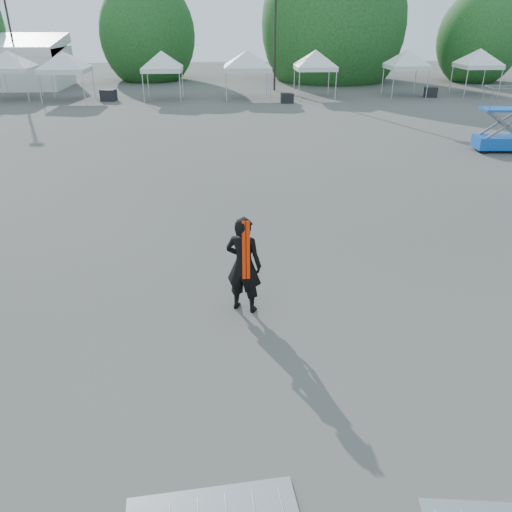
{
  "coord_description": "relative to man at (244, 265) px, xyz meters",
  "views": [
    {
      "loc": [
        -1.21,
        -10.69,
        5.56
      ],
      "look_at": [
        -0.66,
        -1.89,
        1.3
      ],
      "focal_mm": 35.0,
      "sensor_mm": 36.0,
      "label": 1
    }
  ],
  "objects": [
    {
      "name": "ground",
      "position": [
        0.89,
        1.73,
        -1.04
      ],
      "size": [
        120.0,
        120.0,
        0.0
      ],
      "primitive_type": "plane",
      "color": "#474442",
      "rests_on": "ground"
    },
    {
      "name": "light_pole_west",
      "position": [
        -17.11,
        35.73,
        4.73
      ],
      "size": [
        0.6,
        0.25,
        10.3
      ],
      "color": "black",
      "rests_on": "ground"
    },
    {
      "name": "light_pole_east",
      "position": [
        3.89,
        33.73,
        4.48
      ],
      "size": [
        0.6,
        0.25,
        9.8
      ],
      "color": "black",
      "rests_on": "ground"
    },
    {
      "name": "tree_mid_w",
      "position": [
        -7.11,
        41.73,
        2.89
      ],
      "size": [
        4.16,
        4.16,
        6.33
      ],
      "color": "#382314",
      "rests_on": "ground"
    },
    {
      "name": "tree_mid_e",
      "position": [
        9.89,
        40.73,
        3.8
      ],
      "size": [
        5.12,
        5.12,
        7.79
      ],
      "color": "#382314",
      "rests_on": "ground"
    },
    {
      "name": "tree_far_e",
      "position": [
        22.89,
        38.73,
        2.59
      ],
      "size": [
        3.84,
        3.84,
        5.84
      ],
      "color": "#382314",
      "rests_on": "ground"
    },
    {
      "name": "tent_b",
      "position": [
        -15.56,
        30.12,
        2.02
      ],
      "size": [
        4.47,
        4.47,
        3.88
      ],
      "color": "silver",
      "rests_on": "ground"
    },
    {
      "name": "tent_c",
      "position": [
        -11.38,
        29.1,
        2.02
      ],
      "size": [
        4.47,
        4.47,
        3.88
      ],
      "color": "silver",
      "rests_on": "ground"
    },
    {
      "name": "tent_d",
      "position": [
        -4.61,
        29.22,
        2.02
      ],
      "size": [
        3.9,
        3.9,
        3.88
      ],
      "color": "silver",
      "rests_on": "ground"
    },
    {
      "name": "tent_e",
      "position": [
        1.48,
        29.47,
        2.02
      ],
      "size": [
        4.7,
        4.7,
        3.88
      ],
      "color": "silver",
      "rests_on": "ground"
    },
    {
      "name": "tent_f",
      "position": [
        6.47,
        29.62,
        2.02
      ],
      "size": [
        4.06,
        4.06,
        3.88
      ],
      "color": "silver",
      "rests_on": "ground"
    },
    {
      "name": "tent_g",
      "position": [
        13.44,
        30.01,
        2.02
      ],
      "size": [
        3.96,
        3.96,
        3.88
      ],
      "color": "silver",
      "rests_on": "ground"
    },
    {
      "name": "tent_h",
      "position": [
        19.12,
        30.38,
        2.02
      ],
      "size": [
        4.03,
        4.03,
        3.88
      ],
      "color": "silver",
      "rests_on": "ground"
    },
    {
      "name": "man",
      "position": [
        0.0,
        0.0,
        0.0
      ],
      "size": [
        0.89,
        0.75,
        2.06
      ],
      "rotation": [
        0.0,
        0.0,
        2.73
      ],
      "color": "black",
      "rests_on": "ground"
    },
    {
      "name": "scissor_lift",
      "position": [
        12.07,
        12.77,
        0.38
      ],
      "size": [
        2.24,
        1.24,
        2.8
      ],
      "rotation": [
        0.0,
        0.0,
        -0.07
      ],
      "color": "#0D3EB2",
      "rests_on": "ground"
    },
    {
      "name": "crate_west",
      "position": [
        -8.55,
        28.88,
        -0.64
      ],
      "size": [
        1.15,
        0.98,
        0.79
      ],
      "primitive_type": "cube",
      "rotation": [
        0.0,
        0.0,
        -0.21
      ],
      "color": "black",
      "rests_on": "ground"
    },
    {
      "name": "crate_mid",
      "position": [
        4.16,
        27.16,
        -0.71
      ],
      "size": [
        0.87,
        0.7,
        0.66
      ],
      "primitive_type": "cube",
      "rotation": [
        0.0,
        0.0,
        0.05
      ],
      "color": "black",
      "rests_on": "ground"
    },
    {
      "name": "crate_east",
      "position": [
        15.27,
        29.24,
        -0.68
      ],
      "size": [
        1.06,
        0.91,
        0.71
      ],
      "primitive_type": "cube",
      "rotation": [
        0.0,
        0.0,
        -0.24
      ],
      "color": "black",
      "rests_on": "ground"
    }
  ]
}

